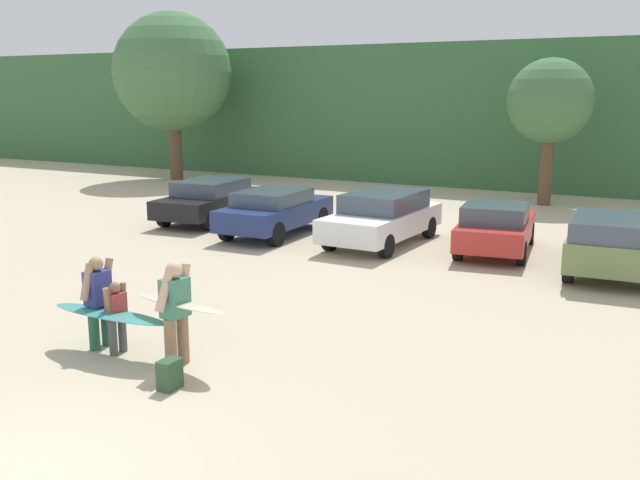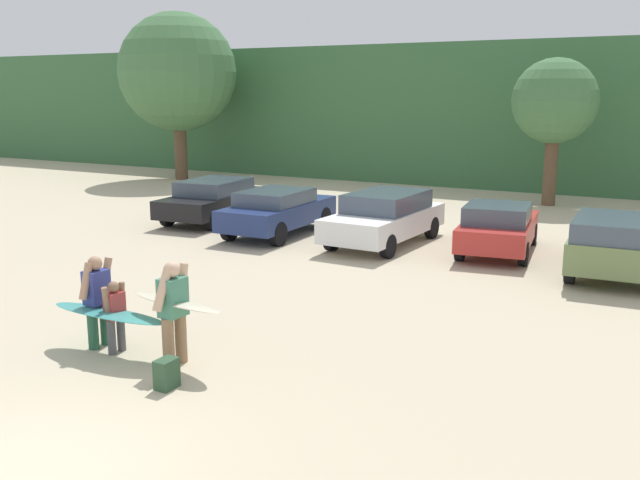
{
  "view_description": "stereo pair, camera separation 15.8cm",
  "coord_description": "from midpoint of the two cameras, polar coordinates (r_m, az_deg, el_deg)",
  "views": [
    {
      "loc": [
        6.39,
        -4.76,
        4.29
      ],
      "look_at": [
        -0.32,
        7.76,
        1.29
      ],
      "focal_mm": 39.72,
      "sensor_mm": 36.0,
      "label": 1
    },
    {
      "loc": [
        6.53,
        -4.68,
        4.29
      ],
      "look_at": [
        -0.32,
        7.76,
        1.29
      ],
      "focal_mm": 39.72,
      "sensor_mm": 36.0,
      "label": 2
    }
  ],
  "objects": [
    {
      "name": "backpack_dropped",
      "position": [
        10.78,
        -12.44,
        -10.53
      ],
      "size": [
        0.24,
        0.34,
        0.45
      ],
      "color": "#2D4C33",
      "rests_on": "ground_plane"
    },
    {
      "name": "hillside_ridge",
      "position": [
        37.29,
        18.48,
        9.66
      ],
      "size": [
        108.0,
        12.0,
        6.39
      ],
      "primitive_type": "cube",
      "color": "#38663D",
      "rests_on": "ground_plane"
    },
    {
      "name": "surfboard_teal",
      "position": [
        12.16,
        -16.94,
        -5.73
      ],
      "size": [
        2.38,
        0.7,
        0.14
      ],
      "rotation": [
        0.0,
        0.0,
        3.13
      ],
      "color": "teal"
    },
    {
      "name": "person_companion",
      "position": [
        12.53,
        -17.79,
        -4.37
      ],
      "size": [
        0.31,
        0.74,
        1.59
      ],
      "rotation": [
        0.0,
        0.0,
        3.1
      ],
      "color": "#26593F",
      "rests_on": "ground_plane"
    },
    {
      "name": "parked_car_olive_green",
      "position": [
        18.1,
        22.33,
        -0.06
      ],
      "size": [
        2.13,
        4.46,
        1.49
      ],
      "rotation": [
        0.0,
        0.0,
        1.63
      ],
      "color": "#6B7F4C",
      "rests_on": "ground_plane"
    },
    {
      "name": "tree_far_right",
      "position": [
        28.16,
        17.9,
        10.52
      ],
      "size": [
        3.16,
        3.16,
        5.5
      ],
      "color": "brown",
      "rests_on": "ground_plane"
    },
    {
      "name": "person_child",
      "position": [
        12.23,
        -16.45,
        -5.68
      ],
      "size": [
        0.24,
        0.49,
        1.23
      ],
      "rotation": [
        0.0,
        0.0,
        3.1
      ],
      "color": "#4C4C51",
      "rests_on": "ground_plane"
    },
    {
      "name": "parked_car_navy",
      "position": [
        21.41,
        -3.86,
        2.4
      ],
      "size": [
        1.98,
        4.36,
        1.38
      ],
      "rotation": [
        0.0,
        0.0,
        1.6
      ],
      "color": "navy",
      "rests_on": "ground_plane"
    },
    {
      "name": "person_adult",
      "position": [
        11.39,
        -11.96,
        -5.36
      ],
      "size": [
        0.33,
        0.8,
        1.69
      ],
      "rotation": [
        0.0,
        0.0,
        3.1
      ],
      "color": "#8C6B4C",
      "rests_on": "ground_plane"
    },
    {
      "name": "surfboard_cream",
      "position": [
        11.47,
        -11.73,
        -4.97
      ],
      "size": [
        1.96,
        0.8,
        0.14
      ],
      "rotation": [
        0.0,
        0.0,
        3.0
      ],
      "color": "beige"
    },
    {
      "name": "parked_car_red",
      "position": [
        19.57,
        13.77,
        1.04
      ],
      "size": [
        2.28,
        4.22,
        1.37
      ],
      "rotation": [
        0.0,
        0.0,
        1.71
      ],
      "color": "#B72D28",
      "rests_on": "ground_plane"
    },
    {
      "name": "tree_center_left",
      "position": [
        35.43,
        -11.93,
        13.07
      ],
      "size": [
        5.63,
        5.63,
        7.98
      ],
      "color": "brown",
      "rests_on": "ground_plane"
    },
    {
      "name": "parked_car_black",
      "position": [
        23.98,
        -8.94,
        3.29
      ],
      "size": [
        2.29,
        4.66,
        1.39
      ],
      "rotation": [
        0.0,
        0.0,
        1.66
      ],
      "color": "black",
      "rests_on": "ground_plane"
    },
    {
      "name": "parked_car_white",
      "position": [
        20.17,
        4.84,
        1.9
      ],
      "size": [
        2.04,
        4.6,
        1.48
      ],
      "rotation": [
        0.0,
        0.0,
        1.53
      ],
      "color": "white",
      "rests_on": "ground_plane"
    }
  ]
}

